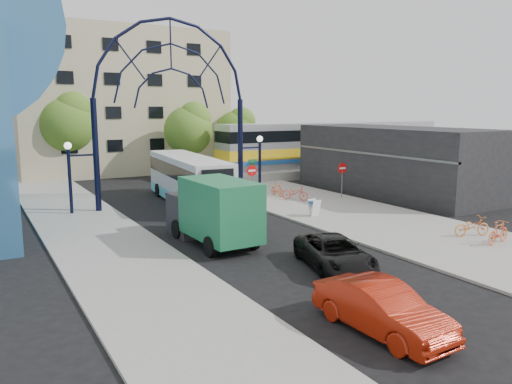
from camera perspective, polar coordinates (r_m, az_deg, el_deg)
ground at (r=21.74m, az=4.19°, el=-7.56°), size 120.00×120.00×0.00m
sidewalk_east at (r=29.61m, az=12.69°, el=-3.03°), size 8.00×56.00×0.12m
plaza_west at (r=24.56m, az=-16.79°, el=-5.80°), size 5.00×50.00×0.12m
gateway_arch at (r=33.36m, az=-9.64°, el=13.15°), size 13.64×0.44×12.10m
stop_sign at (r=33.80m, az=-0.48°, el=2.08°), size 0.80×0.07×2.50m
do_not_enter_sign at (r=35.69m, az=9.83°, el=2.31°), size 0.76×0.07×2.48m
street_name_sign at (r=34.50m, az=-0.39°, el=2.46°), size 0.70×0.70×2.80m
sandwich_board at (r=29.45m, az=6.68°, el=-1.57°), size 0.55×0.61×0.99m
commercial_block_east at (r=39.01m, az=15.51°, el=3.48°), size 6.00×16.00×5.00m
apartment_block at (r=53.90m, az=-15.52°, el=9.86°), size 20.00×12.10×14.00m
train_platform at (r=50.75m, az=8.92°, el=2.66°), size 32.00×5.00×0.80m
train_car at (r=50.52m, az=9.00°, el=5.48°), size 25.10×3.05×4.20m
tree_north_a at (r=46.67m, az=-7.59°, el=7.28°), size 4.48×4.48×7.00m
tree_north_b at (r=47.74m, az=-20.76°, el=7.59°), size 5.12×5.12×8.00m
tree_north_c at (r=51.05m, az=-2.18°, el=7.17°), size 4.16×4.16×6.50m
city_bus at (r=33.90m, az=-7.73°, el=1.47°), size 3.72×11.84×3.20m
green_truck at (r=23.78m, az=-5.04°, el=-2.17°), size 2.55×6.30×3.15m
black_suv at (r=20.37m, az=8.98°, el=-6.92°), size 3.41×5.14×1.31m
red_sedan at (r=15.08m, az=14.16°, el=-12.78°), size 1.73×4.50×1.46m
bike_near_a at (r=34.52m, az=4.50°, el=-0.10°), size 1.62×1.96×1.00m
bike_near_b at (r=35.96m, az=2.44°, el=0.30°), size 0.48×1.64×0.98m
bike_far_a at (r=26.98m, az=23.44°, el=-3.60°), size 2.00×1.20×0.99m
bike_far_b at (r=25.98m, az=25.97°, el=-4.16°), size 1.87×0.77×1.09m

